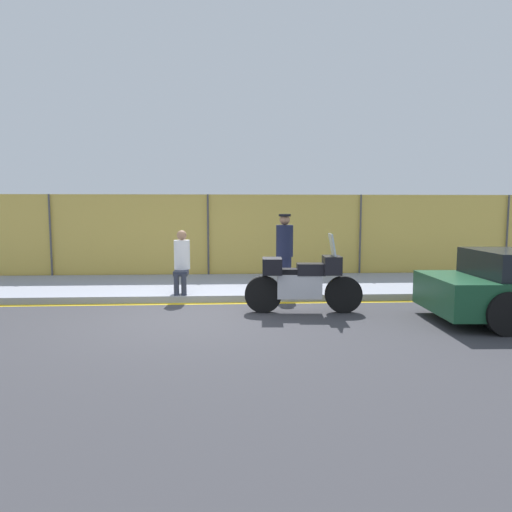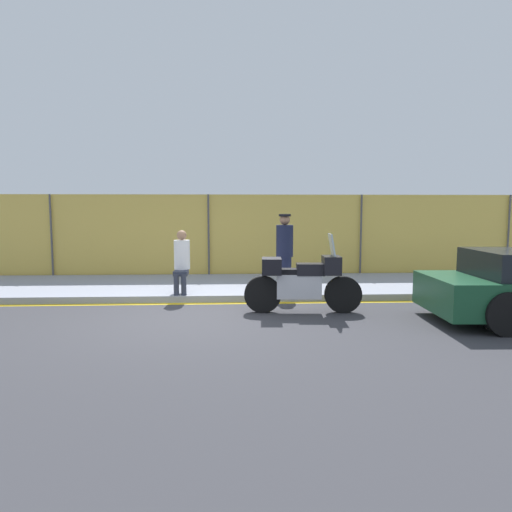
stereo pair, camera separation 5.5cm
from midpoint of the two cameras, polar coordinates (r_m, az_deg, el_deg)
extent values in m
plane|color=#38383D|center=(8.30, -7.73, -7.73)|extent=(120.00, 120.00, 0.00)
cube|color=#8E93A3|center=(11.20, -6.50, -3.80)|extent=(31.69, 3.24, 0.14)
cube|color=gold|center=(9.54, -7.11, -5.92)|extent=(31.69, 0.18, 0.01)
cube|color=gold|center=(12.78, -6.10, 2.37)|extent=(30.11, 0.08, 2.35)
cylinder|color=#4C4C51|center=(13.59, -24.40, 2.09)|extent=(0.05, 0.05, 2.35)
cylinder|color=#4C4C51|center=(12.68, -6.12, 2.35)|extent=(0.05, 0.05, 2.35)
cylinder|color=#4C4C51|center=(13.16, 12.78, 2.36)|extent=(0.05, 0.05, 2.35)
cylinder|color=#4C4C51|center=(14.90, 28.78, 2.17)|extent=(0.05, 0.05, 2.35)
cylinder|color=black|center=(8.76, 10.70, -4.75)|extent=(0.70, 0.18, 0.69)
cylinder|color=black|center=(8.62, 0.71, -4.81)|extent=(0.70, 0.18, 0.69)
cube|color=silver|center=(8.62, 5.26, -3.76)|extent=(0.85, 0.33, 0.46)
cube|color=black|center=(8.59, 6.68, -1.66)|extent=(0.54, 0.34, 0.22)
cube|color=black|center=(8.57, 4.67, -1.92)|extent=(0.62, 0.32, 0.10)
cube|color=black|center=(8.64, 9.29, -1.12)|extent=(0.35, 0.50, 0.34)
cube|color=silver|center=(8.60, 9.33, 1.39)|extent=(0.13, 0.43, 0.42)
cube|color=black|center=(8.54, 1.84, -1.26)|extent=(0.39, 0.53, 0.30)
cylinder|color=#191E38|center=(10.52, 3.42, -2.02)|extent=(0.32, 0.32, 0.72)
cylinder|color=#191E38|center=(10.44, 3.44, 1.91)|extent=(0.39, 0.39, 0.72)
sphere|color=#A37556|center=(10.42, 3.46, 4.55)|extent=(0.24, 0.24, 0.24)
cylinder|color=black|center=(10.42, 3.46, 5.12)|extent=(0.28, 0.28, 0.05)
cylinder|color=#2D3342|center=(9.71, -10.08, -3.57)|extent=(0.11, 0.11, 0.45)
cylinder|color=#2D3342|center=(9.69, -9.17, -3.57)|extent=(0.11, 0.11, 0.45)
cube|color=#2D3342|center=(9.89, -9.50, -2.08)|extent=(0.29, 0.45, 0.10)
cylinder|color=white|center=(10.07, -9.39, 0.17)|extent=(0.34, 0.34, 0.63)
sphere|color=#A37556|center=(10.03, -9.43, 2.58)|extent=(0.21, 0.21, 0.21)
cylinder|color=black|center=(9.49, 23.69, -4.33)|extent=(0.70, 0.24, 0.69)
cylinder|color=black|center=(8.05, 28.64, -6.31)|extent=(0.70, 0.24, 0.69)
camera|label=1|loc=(0.03, -90.15, -0.02)|focal=32.00mm
camera|label=2|loc=(0.03, 89.85, 0.02)|focal=32.00mm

